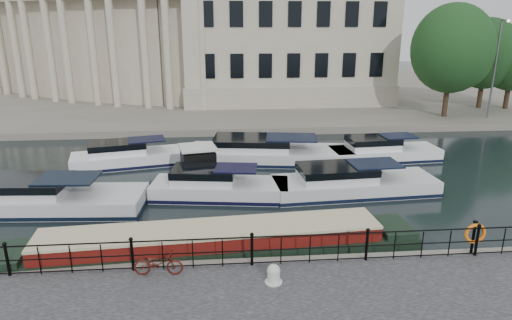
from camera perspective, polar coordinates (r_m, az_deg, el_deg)
The scene contains 11 objects.
ground_plane at distance 18.29m, azimuth -1.05°, elevation -10.93°, with size 160.00×160.00×0.00m, color black.
far_bank at distance 55.74m, azimuth -3.78°, elevation 8.56°, with size 120.00×42.00×0.55m, color #6B665B.
railing at distance 15.75m, azimuth -0.51°, elevation -10.92°, with size 24.14×0.14×1.22m.
civic_building at distance 50.83m, azimuth -4.99°, elevation 15.36°, with size 53.55×31.84×16.85m.
bicycle at distance 15.64m, azimuth -12.12°, elevation -12.50°, with size 0.56×1.61×0.85m, color #45110C.
mooring_bollard at distance 14.98m, azimuth 2.21°, elevation -14.07°, with size 0.57×0.57×0.64m.
life_ring_post at distance 18.10m, azimuth 25.69°, elevation -8.33°, with size 0.78×0.20×1.27m.
narrowboat at distance 17.62m, azimuth -5.53°, elevation -10.84°, with size 16.03×3.24×1.58m.
harbour_hut at distance 24.96m, azimuth -7.22°, elevation -0.84°, with size 2.95×2.61×2.16m.
cabin_cruisers at distance 25.72m, azimuth -2.80°, elevation -1.54°, with size 26.82×10.89×1.99m.
trees at distance 45.61m, azimuth 26.27°, elevation 11.68°, with size 13.64×9.98×9.44m.
Camera 1 is at (-1.04, -16.10, 8.63)m, focal length 32.00 mm.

